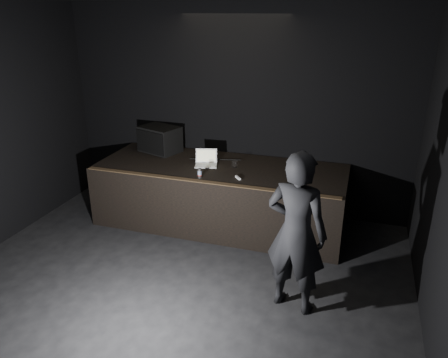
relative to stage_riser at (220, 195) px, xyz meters
name	(u,v)px	position (x,y,z in m)	size (l,w,h in m)	color
ground	(145,326)	(0.00, -2.73, -0.50)	(7.00, 7.00, 0.00)	black
room_walls	(132,159)	(0.00, -2.73, 1.52)	(6.10, 7.10, 3.52)	black
stage_riser	(220,195)	(0.00, 0.00, 0.00)	(4.00, 1.50, 1.00)	black
riser_lip	(205,182)	(0.00, -0.71, 0.51)	(3.92, 0.10, 0.01)	brown
stage_monitor	(160,139)	(-1.26, 0.42, 0.72)	(0.79, 0.68, 0.45)	black
cable	(215,159)	(-0.18, 0.28, 0.51)	(0.02, 0.02, 0.87)	black
laptop	(206,161)	(-0.25, 0.01, 0.56)	(0.42, 0.40, 0.24)	silver
beer_can	(200,173)	(-0.14, -0.57, 0.57)	(0.06, 0.06, 0.15)	silver
plastic_cup	(234,164)	(0.23, 0.04, 0.56)	(0.09, 0.09, 0.11)	white
wii_remote	(238,178)	(0.42, -0.43, 0.51)	(0.03, 0.14, 0.03)	white
person	(296,233)	(1.52, -1.83, 0.49)	(0.72, 0.47, 1.98)	black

